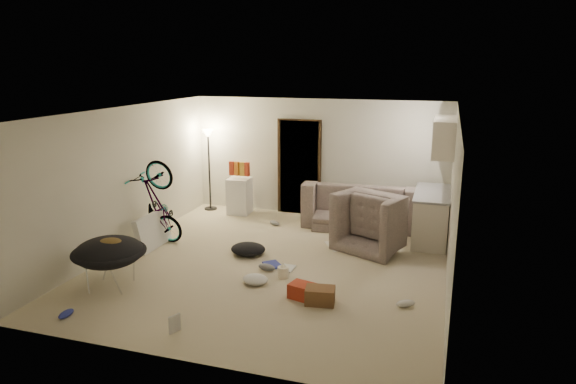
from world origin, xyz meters
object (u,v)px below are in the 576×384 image
(drink_case_a, at_px, (320,296))
(juicer, at_px, (283,271))
(mini_fridge, at_px, (240,196))
(saucer_chair, at_px, (110,258))
(kitchen_counter, at_px, (431,217))
(tv_box, at_px, (153,231))
(floor_lamp, at_px, (209,152))
(sofa, at_px, (360,210))
(drink_case_b, at_px, (303,291))
(bicycle, at_px, (159,221))
(armchair, at_px, (380,226))

(drink_case_a, bearing_deg, juicer, 129.44)
(mini_fridge, height_order, saucer_chair, mini_fridge)
(drink_case_a, relative_size, juicer, 1.62)
(kitchen_counter, bearing_deg, tv_box, -157.99)
(mini_fridge, bearing_deg, floor_lamp, 170.07)
(kitchen_counter, relative_size, tv_box, 1.62)
(sofa, distance_m, drink_case_b, 3.55)
(kitchen_counter, bearing_deg, drink_case_a, -112.79)
(tv_box, height_order, drink_case_a, tv_box)
(tv_box, relative_size, juicer, 3.75)
(drink_case_b, relative_size, juicer, 1.47)
(bicycle, xyz_separation_m, saucer_chair, (0.32, -1.89, 0.03))
(saucer_chair, bearing_deg, sofa, 53.23)
(tv_box, bearing_deg, saucer_chair, -78.96)
(saucer_chair, height_order, drink_case_b, saucer_chair)
(drink_case_a, bearing_deg, saucer_chair, 179.10)
(kitchen_counter, xyz_separation_m, drink_case_a, (-1.34, -3.18, -0.33))
(armchair, relative_size, bicycle, 0.73)
(sofa, bearing_deg, floor_lamp, -6.04)
(armchair, distance_m, juicer, 2.25)
(kitchen_counter, distance_m, saucer_chair, 5.67)
(sofa, relative_size, juicer, 9.21)
(sofa, height_order, mini_fridge, mini_fridge)
(mini_fridge, distance_m, tv_box, 2.55)
(bicycle, height_order, tv_box, bicycle)
(bicycle, xyz_separation_m, drink_case_b, (3.12, -1.40, -0.32))
(bicycle, bearing_deg, drink_case_a, -109.20)
(sofa, relative_size, saucer_chair, 2.13)
(armchair, bearing_deg, sofa, -39.12)
(armchair, xyz_separation_m, bicycle, (-3.87, -1.06, 0.04))
(saucer_chair, xyz_separation_m, juicer, (2.31, 1.09, -0.35))
(mini_fridge, bearing_deg, saucer_chair, -97.00)
(saucer_chair, xyz_separation_m, drink_case_a, (3.07, 0.40, -0.33))
(armchair, distance_m, saucer_chair, 4.62)
(mini_fridge, height_order, drink_case_a, mini_fridge)
(kitchen_counter, bearing_deg, armchair, -143.90)
(drink_case_b, bearing_deg, floor_lamp, 145.65)
(mini_fridge, height_order, drink_case_b, mini_fridge)
(saucer_chair, distance_m, drink_case_a, 3.11)
(saucer_chair, bearing_deg, floor_lamp, 95.73)
(floor_lamp, bearing_deg, mini_fridge, -7.53)
(floor_lamp, height_order, drink_case_a, floor_lamp)
(sofa, height_order, bicycle, bicycle)
(kitchen_counter, relative_size, saucer_chair, 1.41)
(tv_box, distance_m, drink_case_b, 3.34)
(bicycle, relative_size, drink_case_b, 4.42)
(floor_lamp, bearing_deg, bicycle, -87.55)
(bicycle, relative_size, juicer, 6.52)
(sofa, height_order, armchair, armchair)
(armchair, distance_m, bicycle, 4.02)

